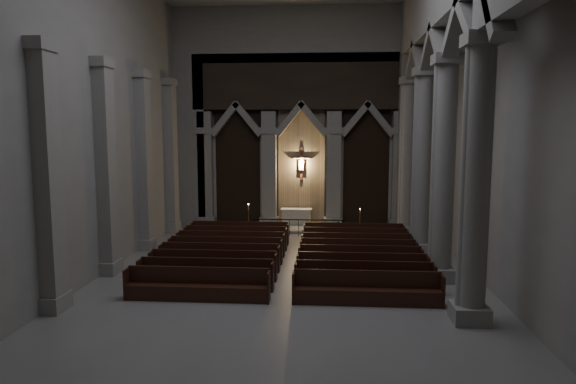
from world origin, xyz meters
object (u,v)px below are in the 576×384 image
Objects in this scene: altar at (296,216)px; candle_stand_right at (360,226)px; altar_rail at (298,225)px; candle_stand_left at (249,226)px; worshipper at (338,233)px; pews at (290,259)px.

candle_stand_right reaches higher than altar.
altar is 1.31× the size of candle_stand_right.
candle_stand_left is (-2.59, 0.19, -0.16)m from altar_rail.
altar_rail is (0.25, -2.48, 0.00)m from altar.
candle_stand_right reaches higher than worshipper.
candle_stand_left reaches higher than candle_stand_right.
worshipper is (1.99, 4.44, 0.19)m from pews.
candle_stand_left is 6.66m from pews.
worshipper is (2.25, -3.97, -0.06)m from altar.
pews is 9.49× the size of worshipper.
candle_stand_left is at bearing 171.41° from worshipper.
worshipper is (4.58, -1.68, 0.09)m from candle_stand_left.
candle_stand_right is 1.24× the size of worshipper.
candle_stand_right reaches higher than altar_rail.
altar is at bearing 95.88° from altar_rail.
candle_stand_left is (-2.34, -2.29, -0.15)m from altar.
candle_stand_left reaches higher than pews.
worshipper is at bearing -60.53° from altar.
pews is (2.59, -6.13, -0.10)m from candle_stand_left.
candle_stand_right reaches higher than pews.
candle_stand_right is at bearing 65.51° from pews.
worshipper is (-1.19, -2.53, 0.17)m from candle_stand_right.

